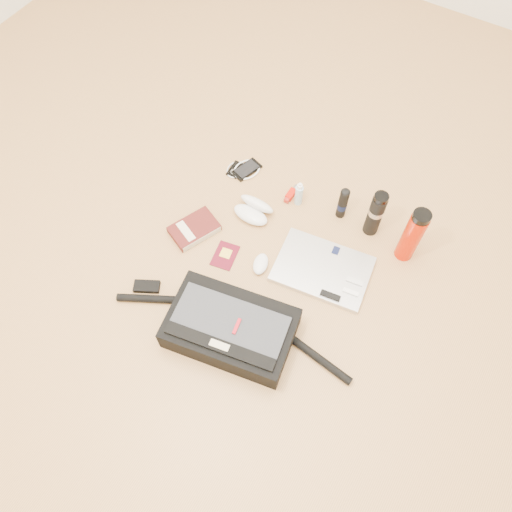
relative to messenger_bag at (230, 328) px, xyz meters
name	(u,v)px	position (x,y,z in m)	size (l,w,h in m)	color
ground	(258,280)	(-0.03, 0.24, -0.06)	(4.00, 4.00, 0.00)	#B2814A
messenger_bag	(230,328)	(0.00, 0.00, 0.00)	(0.90, 0.35, 0.13)	black
laptop	(323,270)	(0.17, 0.41, -0.04)	(0.39, 0.30, 0.03)	silver
book	(194,229)	(-0.37, 0.30, -0.04)	(0.19, 0.22, 0.03)	#491412
passport	(225,255)	(-0.20, 0.27, -0.05)	(0.11, 0.13, 0.01)	#530917
mouse	(261,264)	(-0.05, 0.30, -0.04)	(0.08, 0.11, 0.03)	white
sunglasses_case	(254,209)	(-0.20, 0.50, -0.03)	(0.16, 0.13, 0.09)	white
ipod	(236,170)	(-0.39, 0.66, -0.05)	(0.08, 0.09, 0.01)	black
phone	(247,170)	(-0.35, 0.68, -0.05)	(0.13, 0.14, 0.01)	black
inhaler	(291,194)	(-0.12, 0.66, -0.04)	(0.03, 0.10, 0.03)	#BD1307
spray_bottle	(299,194)	(-0.07, 0.65, 0.00)	(0.04, 0.04, 0.13)	#9FC6DC
aerosol_can	(343,203)	(0.11, 0.68, 0.02)	(0.05, 0.05, 0.17)	black
thermos_black	(376,214)	(0.25, 0.68, 0.06)	(0.08, 0.08, 0.23)	black
thermos_red	(412,235)	(0.41, 0.64, 0.08)	(0.09, 0.09, 0.28)	#BD1800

